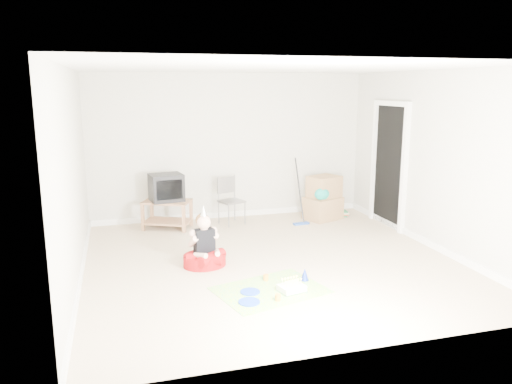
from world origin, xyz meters
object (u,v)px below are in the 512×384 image
object	(u,v)px
tv_stand	(167,212)
cardboard_boxes	(323,199)
crt_tv	(166,187)
folding_chair	(232,201)
birthday_cake	(292,288)
seated_woman	(205,253)

from	to	relation	value
tv_stand	cardboard_boxes	distance (m)	2.79
tv_stand	crt_tv	distance (m)	0.42
folding_chair	birthday_cake	xyz separation A→B (m)	(0.02, -3.07, -0.37)
tv_stand	birthday_cake	xyz separation A→B (m)	(1.13, -3.10, -0.24)
birthday_cake	seated_woman	bearing A→B (deg)	126.11
tv_stand	folding_chair	distance (m)	1.12
tv_stand	crt_tv	world-z (taller)	crt_tv
tv_stand	seated_woman	distance (m)	1.98
seated_woman	birthday_cake	xyz separation A→B (m)	(0.83, -1.14, -0.14)
cardboard_boxes	seated_woman	size ratio (longest dim) A/B	0.93
crt_tv	birthday_cake	xyz separation A→B (m)	(1.13, -3.10, -0.67)
crt_tv	folding_chair	bearing A→B (deg)	-10.33
cardboard_boxes	birthday_cake	bearing A→B (deg)	-119.26
tv_stand	birthday_cake	world-z (taller)	tv_stand
crt_tv	seated_woman	bearing A→B (deg)	-90.31
seated_woman	tv_stand	bearing A→B (deg)	98.59
crt_tv	birthday_cake	size ratio (longest dim) A/B	1.58
crt_tv	cardboard_boxes	distance (m)	2.81
crt_tv	cardboard_boxes	world-z (taller)	crt_tv
crt_tv	seated_woman	distance (m)	2.05
crt_tv	cardboard_boxes	bearing A→B (deg)	-11.76
seated_woman	crt_tv	bearing A→B (deg)	98.59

